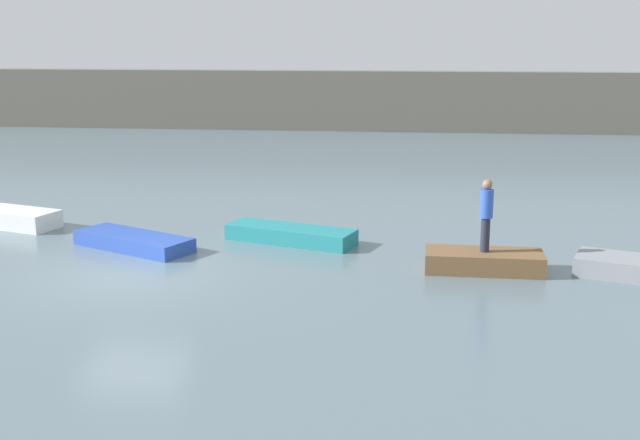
{
  "coord_description": "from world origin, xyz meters",
  "views": [
    {
      "loc": [
        6.62,
        -18.34,
        5.84
      ],
      "look_at": [
        4.32,
        2.29,
        0.97
      ],
      "focal_mm": 46.33,
      "sensor_mm": 36.0,
      "label": 1
    }
  ],
  "objects_px": {
    "rowboat_teal": "(291,234)",
    "rowboat_grey": "(640,269)",
    "person_blue_shirt": "(486,212)",
    "rowboat_brown": "(484,261)",
    "rowboat_blue": "(134,241)",
    "rowboat_white": "(10,217)"
  },
  "relations": [
    {
      "from": "rowboat_white",
      "to": "rowboat_grey",
      "type": "distance_m",
      "value": 17.74
    },
    {
      "from": "rowboat_teal",
      "to": "rowboat_brown",
      "type": "height_order",
      "value": "rowboat_brown"
    },
    {
      "from": "rowboat_teal",
      "to": "rowboat_grey",
      "type": "relative_size",
      "value": 1.23
    },
    {
      "from": "rowboat_white",
      "to": "rowboat_brown",
      "type": "relative_size",
      "value": 1.06
    },
    {
      "from": "person_blue_shirt",
      "to": "rowboat_brown",
      "type": "bearing_deg",
      "value": -172.87
    },
    {
      "from": "rowboat_teal",
      "to": "rowboat_brown",
      "type": "relative_size",
      "value": 1.27
    },
    {
      "from": "rowboat_teal",
      "to": "rowboat_grey",
      "type": "bearing_deg",
      "value": 3.16
    },
    {
      "from": "rowboat_blue",
      "to": "person_blue_shirt",
      "type": "distance_m",
      "value": 9.39
    },
    {
      "from": "rowboat_teal",
      "to": "rowboat_brown",
      "type": "bearing_deg",
      "value": -5.23
    },
    {
      "from": "rowboat_blue",
      "to": "rowboat_teal",
      "type": "relative_size",
      "value": 0.94
    },
    {
      "from": "rowboat_teal",
      "to": "person_blue_shirt",
      "type": "height_order",
      "value": "person_blue_shirt"
    },
    {
      "from": "rowboat_brown",
      "to": "rowboat_grey",
      "type": "relative_size",
      "value": 0.97
    },
    {
      "from": "rowboat_brown",
      "to": "person_blue_shirt",
      "type": "distance_m",
      "value": 1.24
    },
    {
      "from": "rowboat_grey",
      "to": "person_blue_shirt",
      "type": "distance_m",
      "value": 3.87
    },
    {
      "from": "rowboat_white",
      "to": "person_blue_shirt",
      "type": "relative_size",
      "value": 1.69
    },
    {
      "from": "rowboat_teal",
      "to": "rowboat_brown",
      "type": "xyz_separation_m",
      "value": [
        5.11,
        -2.26,
        0.03
      ]
    },
    {
      "from": "rowboat_grey",
      "to": "person_blue_shirt",
      "type": "height_order",
      "value": "person_blue_shirt"
    },
    {
      "from": "rowboat_blue",
      "to": "person_blue_shirt",
      "type": "xyz_separation_m",
      "value": [
        9.24,
        -1.12,
        1.3
      ]
    },
    {
      "from": "rowboat_brown",
      "to": "rowboat_grey",
      "type": "xyz_separation_m",
      "value": [
        3.66,
        -0.17,
        -0.02
      ]
    },
    {
      "from": "rowboat_blue",
      "to": "rowboat_white",
      "type": "bearing_deg",
      "value": -178.07
    },
    {
      "from": "rowboat_teal",
      "to": "rowboat_blue",
      "type": "bearing_deg",
      "value": -145.94
    },
    {
      "from": "rowboat_grey",
      "to": "rowboat_white",
      "type": "bearing_deg",
      "value": -171.32
    }
  ]
}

